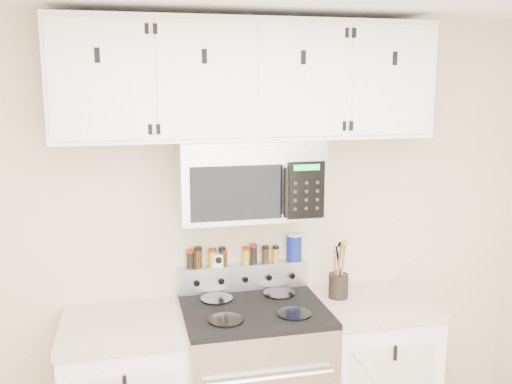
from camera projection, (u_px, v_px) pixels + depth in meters
back_wall at (242, 238)px, 3.32m from camera, size 3.50×0.01×2.50m
base_cabinet_right at (368, 374)px, 3.33m from camera, size 0.64×0.62×0.92m
microwave at (249, 179)px, 3.06m from camera, size 0.76×0.44×0.42m
upper_cabinets at (247, 80)px, 2.99m from camera, size 2.00×0.35×0.62m
utensil_crock at (338, 284)px, 3.27m from camera, size 0.11×0.11×0.33m
kitchen_timer at (218, 260)px, 3.27m from camera, size 0.07×0.07×0.07m
salt_canister at (294, 247)px, 3.36m from camera, size 0.09×0.09×0.16m
spice_jar_0 at (190, 259)px, 3.23m from camera, size 0.04×0.04×0.11m
spice_jar_1 at (198, 257)px, 3.24m from camera, size 0.04×0.04×0.12m
spice_jar_2 at (212, 257)px, 3.26m from camera, size 0.04×0.04×0.10m
spice_jar_3 at (222, 256)px, 3.27m from camera, size 0.04×0.04×0.11m
spice_jar_4 at (224, 258)px, 3.28m from camera, size 0.04×0.04×0.09m
spice_jar_5 at (246, 255)px, 3.30m from camera, size 0.04×0.04×0.10m
spice_jar_6 at (254, 254)px, 3.31m from camera, size 0.04×0.04×0.12m
spice_jar_7 at (265, 254)px, 3.33m from camera, size 0.04×0.04×0.10m
spice_jar_8 at (276, 254)px, 3.35m from camera, size 0.04×0.04×0.10m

